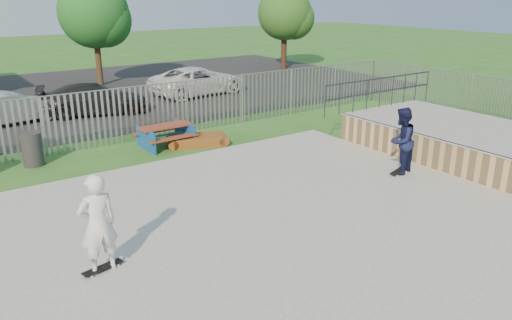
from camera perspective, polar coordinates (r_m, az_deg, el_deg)
ground at (r=10.74m, az=-2.66°, el=-10.38°), size 120.00×120.00×0.00m
concrete_slab at (r=10.70m, az=-2.67°, el=-10.03°), size 15.00×12.00×0.15m
quarter_pipe at (r=17.66m, az=22.29°, el=1.99°), size 5.50×7.05×2.19m
fence at (r=14.52m, az=-9.12°, el=1.59°), size 26.04×16.02×2.00m
picnic_table at (r=17.87m, az=-10.27°, el=2.76°), size 1.89×1.58×0.77m
funbox at (r=17.89m, az=-6.72°, el=2.23°), size 1.98×1.41×0.36m
trash_bin_grey at (r=17.12m, az=-24.20°, el=1.13°), size 0.63×0.63×1.06m
parking_lot at (r=27.91m, az=-24.22°, el=6.32°), size 40.00×18.00×0.02m
car_silver at (r=22.92m, az=-26.19°, el=5.36°), size 4.13×1.93×1.31m
car_dark at (r=23.36m, az=-17.98°, el=6.66°), size 5.00×3.03×1.36m
car_white at (r=26.81m, az=-6.62°, el=8.99°), size 5.44×2.96×1.45m
tree_mid at (r=30.45m, az=-18.05°, el=15.66°), size 3.90×3.90×6.02m
tree_right at (r=35.54m, az=3.28°, el=16.41°), size 3.66×3.66×5.65m
skateboard_a at (r=15.24m, az=15.93°, el=-1.30°), size 0.82×0.42×0.08m
skateboard_b at (r=10.19m, az=-17.10°, el=-11.78°), size 0.82×0.36×0.08m
skater_navy at (r=14.96m, az=16.25°, el=2.10°), size 1.13×0.98×1.96m
skater_white at (r=9.76m, az=-17.62°, el=-6.99°), size 0.73×0.49×1.96m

